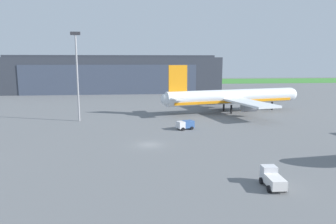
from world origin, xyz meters
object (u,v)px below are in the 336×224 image
stair_truck (185,124)px  apron_light_mast (77,71)px  airliner_far_left (233,97)px  pushback_tractor (272,178)px  maintenance_hangar (112,74)px

stair_truck → apron_light_mast: apron_light_mast is taller
stair_truck → apron_light_mast: size_ratio=0.19×
apron_light_mast → airliner_far_left: bearing=12.4°
pushback_tractor → apron_light_mast: bearing=124.2°
airliner_far_left → pushback_tractor: bearing=-102.7°
maintenance_hangar → pushback_tractor: bearing=-77.6°
pushback_tractor → apron_light_mast: 56.55m
maintenance_hangar → airliner_far_left: 84.30m
maintenance_hangar → pushback_tractor: (28.38, -128.92, -7.50)m
airliner_far_left → pushback_tractor: size_ratio=10.21×
pushback_tractor → maintenance_hangar: bearing=102.4°
maintenance_hangar → pushback_tractor: maintenance_hangar is taller
stair_truck → pushback_tractor: size_ratio=0.97×
airliner_far_left → apron_light_mast: apron_light_mast is taller
maintenance_hangar → airliner_far_left: bearing=-61.0°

